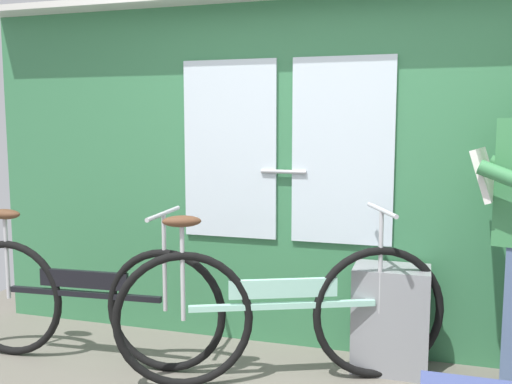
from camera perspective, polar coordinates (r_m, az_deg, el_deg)
name	(u,v)px	position (r m, az deg, el deg)	size (l,w,h in m)	color
train_door_wall	(317,167)	(3.44, 6.15, 2.53)	(4.45, 0.28, 2.15)	#387A4C
bicycle_near_door	(83,300)	(3.47, -17.02, -10.36)	(1.70, 0.44, 0.91)	black
bicycle_leaning_behind	(282,312)	(3.08, 2.59, -12.02)	(1.66, 0.78, 0.94)	black
trash_bin_by_wall	(391,319)	(3.35, 13.40, -12.29)	(0.42, 0.28, 0.59)	gray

